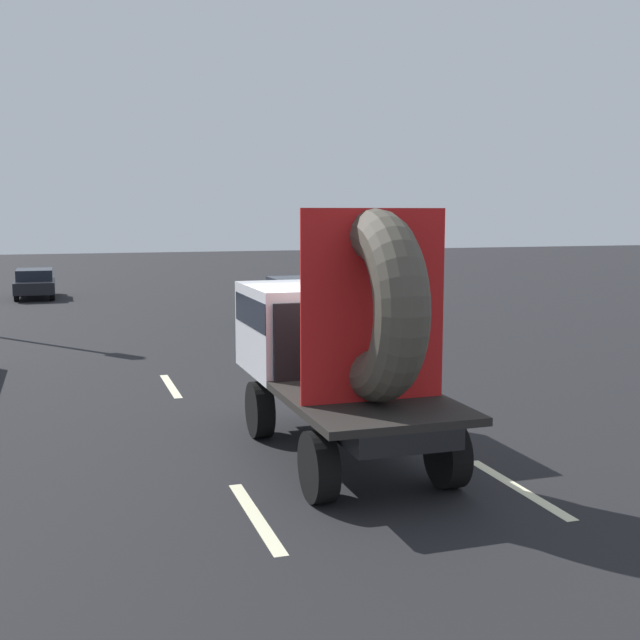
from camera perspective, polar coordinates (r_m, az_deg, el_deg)
ground_plane at (r=12.15m, az=1.62°, el=-8.86°), size 120.00×120.00×0.00m
flatbed_truck at (r=11.51m, az=1.03°, el=-1.16°), size 2.02×4.82×3.50m
distant_sedan at (r=24.90m, az=-1.32°, el=1.44°), size 1.88×4.38×1.43m
lane_dash_left_near at (r=9.49m, az=-4.57°, el=-13.67°), size 0.16×2.27×0.01m
lane_dash_left_far at (r=16.43m, az=-10.52°, el=-4.60°), size 0.16×2.27×0.01m
lane_dash_right_near at (r=10.66m, az=13.81°, el=-11.44°), size 0.16×2.32×0.01m
lane_dash_right_far at (r=17.42m, az=0.45°, el=-3.78°), size 0.16×2.58×0.01m
oncoming_car at (r=34.61m, az=-19.51°, el=2.51°), size 1.53×3.57×1.17m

